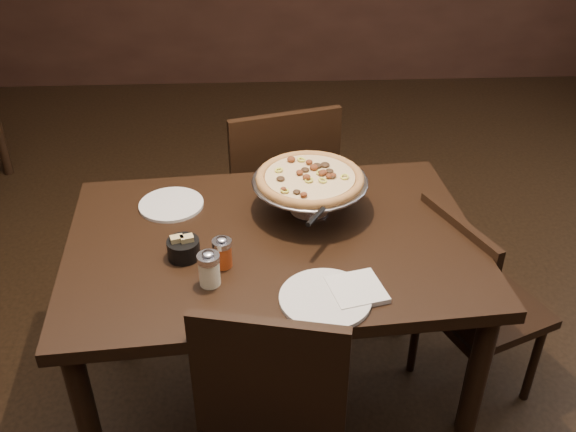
{
  "coord_description": "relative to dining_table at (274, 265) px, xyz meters",
  "views": [
    {
      "loc": [
        -0.05,
        -1.64,
        2.03
      ],
      "look_at": [
        0.04,
        0.1,
        0.88
      ],
      "focal_mm": 40.0,
      "sensor_mm": 36.0,
      "label": 1
    }
  ],
  "objects": [
    {
      "name": "plate_near",
      "position": [
        0.14,
        -0.31,
        0.12
      ],
      "size": [
        0.26,
        0.26,
        0.01
      ],
      "primitive_type": "cylinder",
      "color": "silver",
      "rests_on": "dining_table"
    },
    {
      "name": "chair_far",
      "position": [
        0.03,
        0.73,
        -0.18
      ],
      "size": [
        0.57,
        0.57,
        0.99
      ],
      "rotation": [
        0.0,
        0.0,
        3.41
      ],
      "color": "black",
      "rests_on": "ground"
    },
    {
      "name": "dining_table",
      "position": [
        0.0,
        0.0,
        0.0
      ],
      "size": [
        1.39,
        0.98,
        0.83
      ],
      "rotation": [
        0.0,
        0.0,
        0.08
      ],
      "color": "black",
      "rests_on": "ground"
    },
    {
      "name": "pepper_flake_shaker",
      "position": [
        -0.16,
        -0.14,
        0.16
      ],
      "size": [
        0.06,
        0.06,
        0.1
      ],
      "color": "maroon",
      "rests_on": "dining_table"
    },
    {
      "name": "plate_left",
      "position": [
        -0.35,
        0.21,
        0.11
      ],
      "size": [
        0.22,
        0.22,
        0.01
      ],
      "primitive_type": "cylinder",
      "color": "silver",
      "rests_on": "dining_table"
    },
    {
      "name": "packet_caddy",
      "position": [
        -0.28,
        -0.09,
        0.14
      ],
      "size": [
        0.1,
        0.1,
        0.08
      ],
      "rotation": [
        0.0,
        0.0,
        0.3
      ],
      "color": "black",
      "rests_on": "dining_table"
    },
    {
      "name": "chair_side",
      "position": [
        0.72,
        0.07,
        -0.25
      ],
      "size": [
        0.52,
        0.52,
        0.86
      ],
      "rotation": [
        0.0,
        0.0,
        1.97
      ],
      "color": "black",
      "rests_on": "ground"
    },
    {
      "name": "pizza_stand",
      "position": [
        0.13,
        0.15,
        0.24
      ],
      "size": [
        0.39,
        0.39,
        0.16
      ],
      "color": "silver",
      "rests_on": "dining_table"
    },
    {
      "name": "napkin_stack",
      "position": [
        0.23,
        -0.28,
        0.12
      ],
      "size": [
        0.18,
        0.18,
        0.02
      ],
      "primitive_type": "cube",
      "rotation": [
        0.0,
        0.0,
        0.24
      ],
      "color": "silver",
      "rests_on": "dining_table"
    },
    {
      "name": "parmesan_shaker",
      "position": [
        -0.19,
        -0.22,
        0.16
      ],
      "size": [
        0.07,
        0.07,
        0.12
      ],
      "color": "#FBF1C3",
      "rests_on": "dining_table"
    },
    {
      "name": "serving_spatula",
      "position": [
        0.13,
        -0.08,
        0.24
      ],
      "size": [
        0.14,
        0.14,
        0.02
      ],
      "rotation": [
        0.0,
        0.0,
        -0.53
      ],
      "color": "silver",
      "rests_on": "pizza_stand"
    },
    {
      "name": "room",
      "position": [
        0.07,
        -0.02,
        0.68
      ],
      "size": [
        6.04,
        7.04,
        2.84
      ],
      "color": "black",
      "rests_on": "ground"
    }
  ]
}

